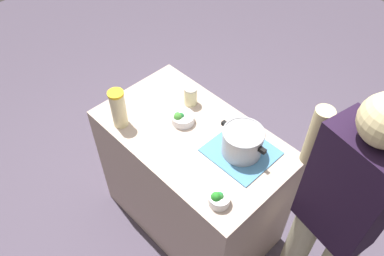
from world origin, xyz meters
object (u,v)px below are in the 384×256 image
(cooking_pot, at_px, (242,141))
(broccoli_bowl_center, at_px, (182,118))
(mason_jar, at_px, (191,95))
(person_cook, at_px, (334,220))
(lemonade_pitcher, at_px, (118,108))
(broccoli_bowl_front, at_px, (219,199))

(cooking_pot, distance_m, broccoli_bowl_center, 0.40)
(mason_jar, distance_m, person_cook, 1.06)
(lemonade_pitcher, distance_m, broccoli_bowl_center, 0.37)
(mason_jar, xyz_separation_m, broccoli_bowl_front, (0.60, -0.39, -0.03))
(broccoli_bowl_front, distance_m, broccoli_bowl_center, 0.58)
(cooking_pot, distance_m, mason_jar, 0.48)
(mason_jar, relative_size, broccoli_bowl_front, 1.15)
(broccoli_bowl_center, bearing_deg, lemonade_pitcher, -131.84)
(lemonade_pitcher, xyz_separation_m, person_cook, (1.21, 0.32, -0.09))
(lemonade_pitcher, bearing_deg, mason_jar, 69.14)
(cooking_pot, bearing_deg, broccoli_bowl_front, -67.53)
(broccoli_bowl_front, relative_size, person_cook, 0.06)
(cooking_pot, distance_m, person_cook, 0.58)
(lemonade_pitcher, bearing_deg, person_cook, 15.03)
(broccoli_bowl_front, xyz_separation_m, person_cook, (0.45, 0.31, -0.01))
(mason_jar, height_order, person_cook, person_cook)
(broccoli_bowl_center, height_order, person_cook, person_cook)
(cooking_pot, relative_size, mason_jar, 2.36)
(cooking_pot, height_order, lemonade_pitcher, lemonade_pitcher)
(broccoli_bowl_front, bearing_deg, person_cook, 34.39)
(mason_jar, bearing_deg, lemonade_pitcher, -110.86)
(cooking_pot, height_order, broccoli_bowl_center, cooking_pot)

